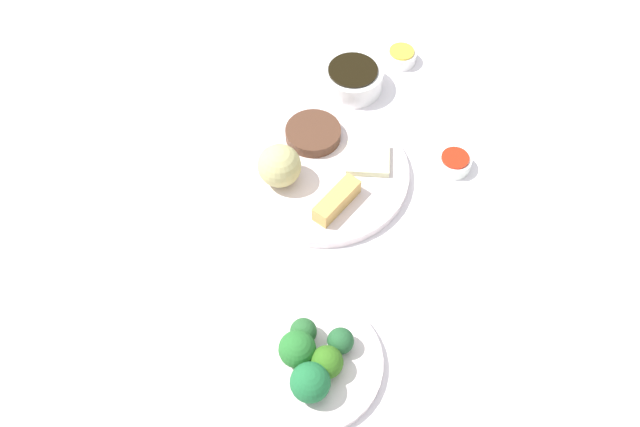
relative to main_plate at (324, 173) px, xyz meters
The scene contains 18 objects.
tabletop 0.03m from the main_plate, behind, with size 2.20×2.20×0.02m, color white.
main_plate is the anchor object (origin of this frame).
rice_scoop 0.09m from the main_plate, 114.06° to the left, with size 0.07×0.07×0.07m, color tan.
spring_roll 0.08m from the main_plate, 155.94° to the right, with size 0.09×0.03×0.03m, color tan.
crab_rangoon_wonton 0.08m from the main_plate, 65.94° to the right, with size 0.06×0.07×0.01m, color beige.
stir_fry_heap 0.08m from the main_plate, 24.06° to the left, with size 0.09×0.09×0.02m, color #503021.
broccoli_plate 0.33m from the main_plate, behind, with size 0.20×0.20×0.01m, color white.
broccoli_floret_0 0.33m from the main_plate, behind, with size 0.05×0.05×0.05m, color #266D2A.
broccoli_floret_1 0.31m from the main_plate, 166.89° to the right, with size 0.04×0.04×0.04m, color #23572E.
broccoli_floret_2 0.37m from the main_plate, behind, with size 0.05×0.05×0.05m, color #1E6936.
broccoli_floret_4 0.34m from the main_plate, behind, with size 0.04×0.04×0.04m, color #346C1B.
broccoli_floret_5 0.30m from the main_plate, behind, with size 0.04×0.04×0.04m, color #275D2C.
soy_sauce_bowl 0.21m from the main_plate, ahead, with size 0.11×0.11×0.04m, color white.
soy_sauce_bowl_liquid 0.21m from the main_plate, ahead, with size 0.09×0.09×0.00m, color black.
sauce_ramekin_sweet_and_sour 0.22m from the main_plate, 75.68° to the right, with size 0.06×0.06×0.02m, color white.
sauce_ramekin_sweet_and_sour_liquid 0.22m from the main_plate, 75.68° to the right, with size 0.05×0.05×0.00m, color red.
sauce_ramekin_hot_mustard 0.31m from the main_plate, 18.46° to the right, with size 0.06×0.06×0.02m, color white.
sauce_ramekin_hot_mustard_liquid 0.31m from the main_plate, 18.46° to the right, with size 0.05×0.05×0.00m, color gold.
Camera 1 is at (-0.67, -0.11, 0.92)m, focal length 38.61 mm.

